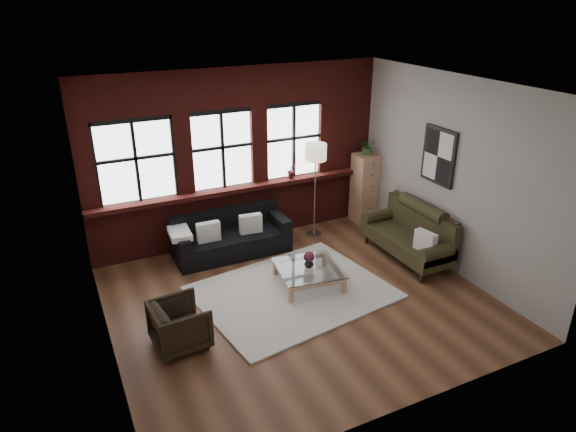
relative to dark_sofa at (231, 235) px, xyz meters
name	(u,v)px	position (x,y,z in m)	size (l,w,h in m)	color
floor	(299,300)	(0.40, -1.90, -0.37)	(5.50, 5.50, 0.00)	brown
ceiling	(301,88)	(0.40, -1.90, 2.83)	(5.50, 5.50, 0.00)	white
wall_back	(237,156)	(0.40, 0.60, 1.23)	(5.50, 5.50, 0.00)	#A7A29B
wall_front	(413,288)	(0.40, -4.40, 1.23)	(5.50, 5.50, 0.00)	#A7A29B
wall_left	(95,241)	(-2.35, -1.90, 1.23)	(5.00, 5.00, 0.00)	#A7A29B
wall_right	(451,175)	(3.15, -1.90, 1.23)	(5.00, 5.00, 0.00)	#A7A29B
brick_backwall	(239,157)	(0.40, 0.54, 1.23)	(5.50, 0.12, 3.20)	maroon
sill_ledge	(242,188)	(0.40, 0.45, 0.67)	(5.50, 0.30, 0.08)	maroon
window_left	(136,162)	(-1.40, 0.55, 1.38)	(1.38, 0.10, 1.50)	black
window_mid	(222,151)	(0.10, 0.55, 1.38)	(1.38, 0.10, 1.50)	black
window_right	(293,142)	(1.50, 0.55, 1.38)	(1.38, 0.10, 1.50)	black
wall_poster	(439,156)	(3.12, -1.60, 1.48)	(0.05, 0.74, 0.94)	black
shag_rug	(293,292)	(0.40, -1.67, -0.35)	(2.83, 2.22, 0.03)	silver
dark_sofa	(231,235)	(0.00, 0.00, 0.00)	(2.04, 0.83, 0.74)	black
pillow_a	(208,232)	(-0.44, -0.10, 0.19)	(0.40, 0.14, 0.34)	white
pillow_b	(251,224)	(0.34, -0.10, 0.19)	(0.40, 0.14, 0.34)	white
vintage_settee	(407,233)	(2.70, -1.51, 0.12)	(0.81, 1.83, 0.98)	#2E2915
pillow_settee	(425,241)	(2.62, -2.07, 0.23)	(0.14, 0.38, 0.34)	white
armchair	(180,325)	(-1.51, -2.19, -0.05)	(0.68, 0.70, 0.64)	black
coffee_table	(309,276)	(0.73, -1.57, -0.21)	(0.98, 0.98, 0.33)	tan
vase	(309,263)	(0.73, -1.57, 0.03)	(0.15, 0.15, 0.16)	#B2B2B2
flowers	(309,257)	(0.73, -1.57, 0.14)	(0.17, 0.17, 0.17)	maroon
drawer_chest	(365,188)	(2.93, 0.19, 0.34)	(0.44, 0.44, 1.41)	tan
potted_plant_top	(367,146)	(2.93, 0.19, 1.21)	(0.30, 0.26, 0.33)	#2D5923
floor_lamp	(315,187)	(1.70, 0.03, 0.61)	(0.40, 0.40, 1.97)	#A5A5A8
sill_plant	(292,170)	(1.41, 0.42, 0.87)	(0.18, 0.14, 0.32)	maroon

